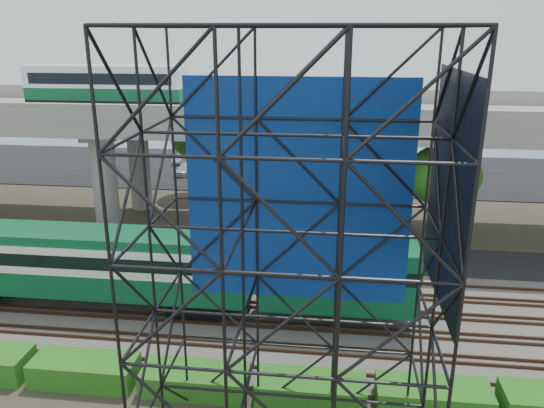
# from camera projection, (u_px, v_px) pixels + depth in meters

# --- Properties ---
(ground) EXTENTS (140.00, 140.00, 0.00)m
(ground) POSITION_uv_depth(u_px,v_px,m) (198.00, 335.00, 27.20)
(ground) COLOR #474233
(ground) RESTS_ON ground
(ballast_bed) EXTENTS (90.00, 12.00, 0.20)m
(ballast_bed) POSITION_uv_depth(u_px,v_px,m) (207.00, 314.00, 29.06)
(ballast_bed) COLOR slate
(ballast_bed) RESTS_ON ground
(service_road) EXTENTS (90.00, 5.00, 0.08)m
(service_road) POSITION_uv_depth(u_px,v_px,m) (236.00, 253.00, 37.09)
(service_road) COLOR black
(service_road) RESTS_ON ground
(parking_lot) EXTENTS (90.00, 18.00, 0.08)m
(parking_lot) POSITION_uv_depth(u_px,v_px,m) (274.00, 170.00, 59.26)
(parking_lot) COLOR black
(parking_lot) RESTS_ON ground
(harbor_water) EXTENTS (140.00, 40.00, 0.03)m
(harbor_water) POSITION_uv_depth(u_px,v_px,m) (291.00, 134.00, 80.02)
(harbor_water) COLOR #4A637A
(harbor_water) RESTS_ON ground
(rail_tracks) EXTENTS (90.00, 9.52, 0.16)m
(rail_tracks) POSITION_uv_depth(u_px,v_px,m) (207.00, 311.00, 29.00)
(rail_tracks) COLOR #472D1E
(rail_tracks) RESTS_ON ballast_bed
(commuter_train) EXTENTS (29.30, 3.06, 4.30)m
(commuter_train) POSITION_uv_depth(u_px,v_px,m) (117.00, 263.00, 28.74)
(commuter_train) COLOR black
(commuter_train) RESTS_ON rail_tracks
(overpass) EXTENTS (80.00, 12.00, 12.40)m
(overpass) POSITION_uv_depth(u_px,v_px,m) (236.00, 124.00, 39.82)
(overpass) COLOR #9E9B93
(overpass) RESTS_ON ground
(scaffold_tower) EXTENTS (9.36, 6.36, 15.00)m
(scaffold_tower) POSITION_uv_depth(u_px,v_px,m) (290.00, 277.00, 16.73)
(scaffold_tower) COLOR black
(scaffold_tower) RESTS_ON ground
(hedge_strip) EXTENTS (34.60, 1.80, 1.20)m
(hedge_strip) POSITION_uv_depth(u_px,v_px,m) (195.00, 379.00, 22.86)
(hedge_strip) COLOR #1B6316
(hedge_strip) RESTS_ON ground
(trees) EXTENTS (40.94, 16.94, 7.69)m
(trees) POSITION_uv_depth(u_px,v_px,m) (188.00, 156.00, 41.24)
(trees) COLOR #382314
(trees) RESTS_ON ground
(suv) EXTENTS (5.06, 3.27, 1.30)m
(suv) POSITION_uv_depth(u_px,v_px,m) (82.00, 242.00, 37.31)
(suv) COLOR black
(suv) RESTS_ON service_road
(parked_cars) EXTENTS (36.89, 9.35, 1.25)m
(parked_cars) POSITION_uv_depth(u_px,v_px,m) (277.00, 166.00, 58.46)
(parked_cars) COLOR silver
(parked_cars) RESTS_ON parking_lot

